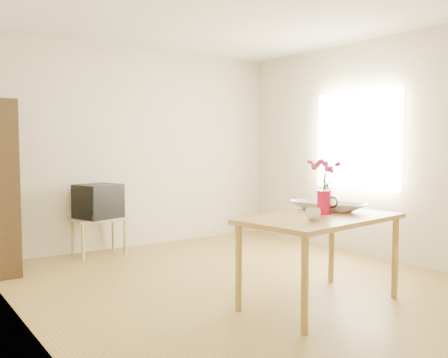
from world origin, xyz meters
TOP-DOWN VIEW (x-y plane):
  - room at (0.03, 0.00)m, footprint 4.50×4.50m
  - table at (0.17, -0.89)m, footprint 1.48×0.98m
  - tv_stand at (-0.70, 1.97)m, footprint 0.60×0.45m
  - pitcher at (0.28, -0.80)m, footprint 0.14×0.21m
  - flowers at (0.28, -0.81)m, footprint 0.23×0.23m
  - mug at (-0.04, -1.01)m, footprint 0.17×0.17m
  - bowl at (0.47, -0.66)m, footprint 0.61×0.61m
  - teacup_a at (0.43, -0.66)m, footprint 0.09×0.09m
  - teacup_b at (0.52, -0.64)m, footprint 0.08×0.08m
  - television at (-0.70, 1.98)m, footprint 0.58×0.56m

SIDE VIEW (x-z plane):
  - tv_stand at x=-0.70m, z-range 0.16..0.62m
  - table at x=0.17m, z-range 0.29..1.04m
  - television at x=-0.70m, z-range 0.46..0.87m
  - mug at x=-0.04m, z-range 0.75..0.85m
  - pitcher at x=0.28m, z-range 0.74..0.95m
  - teacup_a at x=0.43m, z-range 0.90..0.96m
  - teacup_b at x=0.52m, z-range 0.90..0.97m
  - bowl at x=0.47m, z-range 0.75..1.20m
  - flowers at x=0.28m, z-range 0.95..1.28m
  - room at x=0.03m, z-range -0.95..3.55m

